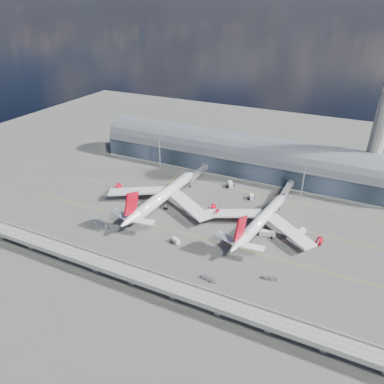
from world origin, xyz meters
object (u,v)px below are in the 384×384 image
at_px(airliner_right, 261,221).
at_px(cargo_train_2, 271,278).
at_px(cargo_train_1, 209,279).
at_px(floodlight_mast_left, 160,152).
at_px(floodlight_mast_right, 304,179).
at_px(service_truck_4, 252,197).
at_px(airliner_left, 162,197).
at_px(control_tower, 384,112).
at_px(service_truck_3, 301,232).
at_px(cargo_train_0, 102,225).
at_px(service_truck_0, 152,204).
at_px(service_truck_5, 230,185).
at_px(service_truck_2, 267,233).
at_px(service_truck_1, 176,241).

relative_size(airliner_right, cargo_train_2, 9.74).
distance_m(airliner_right, cargo_train_1, 49.80).
xyz_separation_m(airliner_right, cargo_train_2, (16.05, -36.56, -4.79)).
bearing_deg(floodlight_mast_left, floodlight_mast_right, 0.00).
xyz_separation_m(airliner_right, service_truck_4, (-14.74, 31.12, -4.16)).
bearing_deg(airliner_left, cargo_train_1, -40.19).
bearing_deg(control_tower, service_truck_3, -111.68).
bearing_deg(cargo_train_0, airliner_left, -14.42).
relative_size(service_truck_0, service_truck_4, 1.19).
height_order(service_truck_5, cargo_train_1, service_truck_5).
xyz_separation_m(control_tower, cargo_train_2, (-31.51, -108.98, -50.84)).
xyz_separation_m(airliner_left, cargo_train_2, (75.85, -35.40, -5.87)).
distance_m(service_truck_2, service_truck_3, 17.85).
relative_size(service_truck_5, cargo_train_2, 1.04).
height_order(airliner_right, service_truck_0, airliner_right).
height_order(airliner_right, service_truck_3, airliner_right).
height_order(airliner_right, service_truck_4, airliner_right).
bearing_deg(floodlight_mast_right, floodlight_mast_left, 180.00).
relative_size(service_truck_1, cargo_train_0, 0.47).
height_order(control_tower, floodlight_mast_right, control_tower).
xyz_separation_m(floodlight_mast_right, airliner_right, (-12.56, -44.43, -8.05)).
bearing_deg(service_truck_4, service_truck_0, -169.44).
bearing_deg(service_truck_4, service_truck_5, 127.07).
height_order(floodlight_mast_left, cargo_train_0, floodlight_mast_left).
height_order(airliner_right, cargo_train_0, airliner_right).
height_order(service_truck_1, service_truck_2, service_truck_2).
xyz_separation_m(service_truck_0, cargo_train_1, (57.07, -45.71, -0.47)).
distance_m(airliner_right, cargo_train_2, 40.21).
relative_size(floodlight_mast_left, service_truck_1, 5.08).
distance_m(service_truck_1, cargo_train_0, 43.36).
bearing_deg(airliner_left, airliner_right, 3.76).
bearing_deg(control_tower, floodlight_mast_left, -168.28).
xyz_separation_m(control_tower, airliner_left, (-107.36, -73.58, -44.97)).
bearing_deg(service_truck_2, floodlight_mast_right, -23.08).
distance_m(floodlight_mast_left, service_truck_4, 74.91).
height_order(floodlight_mast_left, airliner_left, floodlight_mast_left).
distance_m(airliner_left, service_truck_3, 80.82).
xyz_separation_m(service_truck_2, cargo_train_2, (10.94, -32.49, -0.79)).
relative_size(service_truck_0, cargo_train_0, 0.59).
bearing_deg(cargo_train_0, service_truck_5, -16.69).
distance_m(airliner_left, service_truck_4, 55.68).
height_order(control_tower, floodlight_mast_left, control_tower).
xyz_separation_m(service_truck_0, service_truck_1, (30.54, -27.17, 0.01)).
bearing_deg(service_truck_5, service_truck_4, -56.58).
xyz_separation_m(airliner_left, service_truck_4, (45.06, 32.28, -5.24)).
height_order(floodlight_mast_right, cargo_train_0, floodlight_mast_right).
distance_m(service_truck_2, cargo_train_2, 34.29).
height_order(service_truck_3, cargo_train_2, service_truck_3).
distance_m(airliner_left, cargo_train_2, 83.91).
relative_size(service_truck_1, service_truck_5, 0.70).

